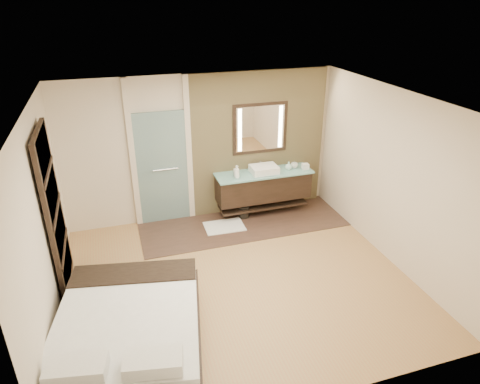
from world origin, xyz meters
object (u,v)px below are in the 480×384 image
object	(u,v)px
vanity	(263,186)
bed	(130,335)
waste_bin	(244,211)
mirror_unit	(260,128)

from	to	relation	value
vanity	bed	distance (m)	4.05
vanity	waste_bin	bearing A→B (deg)	-170.68
vanity	mirror_unit	distance (m)	1.10
bed	waste_bin	bearing A→B (deg)	61.86
mirror_unit	waste_bin	bearing A→B (deg)	-143.51
vanity	mirror_unit	xyz separation A→B (m)	(0.00, 0.24, 1.07)
vanity	mirror_unit	world-z (taller)	mirror_unit
mirror_unit	vanity	bearing A→B (deg)	-90.00
bed	waste_bin	world-z (taller)	bed
vanity	waste_bin	xyz separation A→B (m)	(-0.41, -0.07, -0.45)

